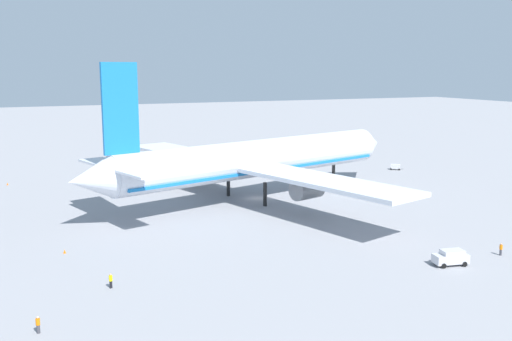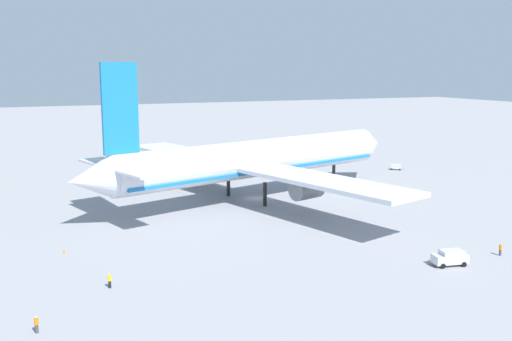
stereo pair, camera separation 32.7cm
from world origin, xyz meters
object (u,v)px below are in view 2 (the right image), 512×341
traffic_cone_0 (64,251)px  traffic_cone_1 (8,184)px  ground_worker_4 (110,281)px  airliner (253,160)px  service_van (450,257)px  baggage_cart_0 (396,167)px  ground_worker_1 (36,324)px  ground_worker_3 (500,249)px

traffic_cone_0 → traffic_cone_1: 53.13m
ground_worker_4 → airliner: bearing=46.9°
service_van → baggage_cart_0: service_van is taller
ground_worker_1 → traffic_cone_1: size_ratio=3.06×
baggage_cart_0 → ground_worker_3: 65.45m
traffic_cone_0 → traffic_cone_1: size_ratio=1.00×
ground_worker_1 → traffic_cone_1: (-2.02, 76.51, -0.58)m
ground_worker_4 → service_van: bearing=-12.8°
ground_worker_4 → traffic_cone_0: bearing=103.4°
baggage_cart_0 → traffic_cone_1: 88.84m
baggage_cart_0 → ground_worker_3: (-27.60, -59.34, 0.10)m
ground_worker_3 → ground_worker_4: (-49.35, 8.87, 0.03)m
airliner → ground_worker_1: bearing=-133.1°
service_van → ground_worker_1: service_van is taller
baggage_cart_0 → ground_worker_1: size_ratio=1.71×
service_van → ground_worker_1: size_ratio=2.75×
traffic_cone_0 → traffic_cone_1: bearing=97.1°
airliner → ground_worker_4: (-32.34, -34.55, -6.74)m
service_van → ground_worker_4: 41.60m
traffic_cone_0 → baggage_cart_0: bearing=23.7°
baggage_cart_0 → ground_worker_3: bearing=-114.9°
ground_worker_1 → traffic_cone_0: size_ratio=3.06×
ground_worker_3 → service_van: bearing=-177.6°
ground_worker_3 → traffic_cone_0: size_ratio=2.99×
ground_worker_4 → traffic_cone_1: size_ratio=3.11×
baggage_cart_0 → ground_worker_1: bearing=-145.2°
ground_worker_1 → ground_worker_3: ground_worker_1 is taller
ground_worker_4 → traffic_cone_0: ground_worker_4 is taller
airliner → ground_worker_1: 59.65m
service_van → traffic_cone_0: 50.39m
service_van → traffic_cone_0: bearing=151.2°
airliner → ground_worker_4: airliner is taller
service_van → ground_worker_3: service_van is taller
airliner → ground_worker_4: bearing=-133.1°
service_van → traffic_cone_0: size_ratio=8.43×
service_van → ground_worker_1: (-48.72, 0.52, -0.18)m
traffic_cone_1 → service_van: bearing=-56.6°
service_van → ground_worker_1: 48.72m
airliner → traffic_cone_0: (-35.92, -19.49, -7.33)m
service_van → ground_worker_1: bearing=179.4°
service_van → ground_worker_3: 8.80m
baggage_cart_0 → traffic_cone_0: baggage_cart_0 is taller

